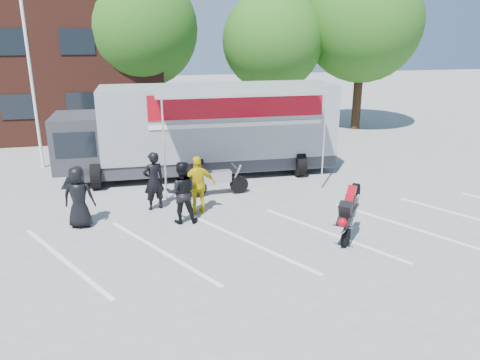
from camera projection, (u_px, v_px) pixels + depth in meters
name	position (u px, v px, depth m)	size (l,w,h in m)	color
ground	(251.00, 259.00, 11.84)	(100.00, 100.00, 0.00)	gray
parking_bay_lines	(242.00, 242.00, 12.77)	(18.00, 5.00, 0.01)	white
flagpole	(34.00, 43.00, 18.22)	(1.61, 0.12, 8.00)	white
tree_left	(140.00, 29.00, 24.53)	(6.12, 6.12, 8.64)	#382314
tree_mid	(273.00, 41.00, 25.30)	(5.44, 5.44, 7.68)	#382314
tree_right	(363.00, 23.00, 25.63)	(6.46, 6.46, 9.12)	#382314
transporter_truck	(207.00, 173.00, 18.92)	(11.02, 5.31, 3.51)	gray
parked_motorcycle	(219.00, 195.00, 16.44)	(0.73, 2.18, 1.14)	#A5A5A9
stunt_bike_rider	(350.00, 238.00, 13.07)	(0.71, 1.50, 1.76)	black
spectator_leather_a	(79.00, 197.00, 13.57)	(0.90, 0.58, 1.84)	black
spectator_leather_b	(154.00, 181.00, 14.89)	(0.69, 0.45, 1.90)	black
spectator_leather_c	(182.00, 192.00, 13.87)	(0.92, 0.72, 1.89)	black
spectator_hivis	(198.00, 185.00, 14.56)	(1.09, 0.45, 1.86)	#DDC00B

